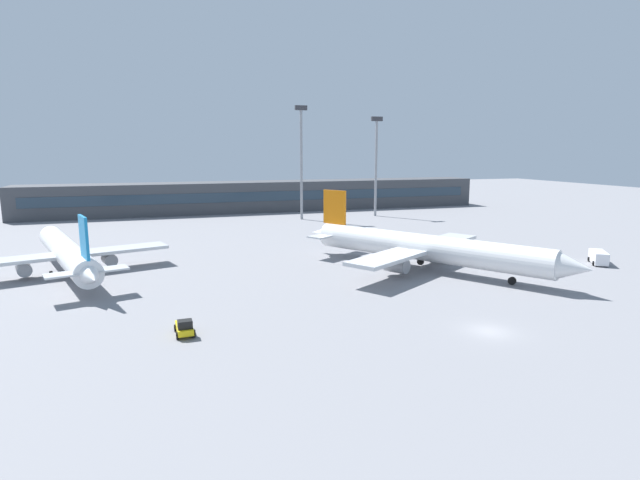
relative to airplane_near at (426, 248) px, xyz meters
name	(u,v)px	position (x,y,z in m)	size (l,w,h in m)	color
ground_plane	(347,255)	(-7.35, 14.39, -3.49)	(400.00, 400.00, 0.00)	gray
terminal_building	(264,196)	(-7.35, 84.97, 1.01)	(138.24, 12.13, 9.00)	#3F4247
airplane_near	(426,248)	(0.00, 0.00, 0.00)	(29.93, 40.98, 11.44)	silver
airplane_mid	(66,252)	(-52.27, 15.75, -0.34)	(29.04, 40.79, 10.31)	white
baggage_tug_yellow	(185,327)	(-36.96, -17.07, -2.69)	(1.94, 3.66, 1.75)	yellow
service_van_white	(599,257)	(28.96, -4.80, -2.38)	(4.59, 5.42, 2.08)	white
floodlight_tower_west	(301,155)	(-1.94, 62.40, 13.47)	(3.20, 0.80, 29.77)	gray
floodlight_tower_east	(376,160)	(19.94, 63.09, 12.27)	(3.20, 0.80, 27.43)	gray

